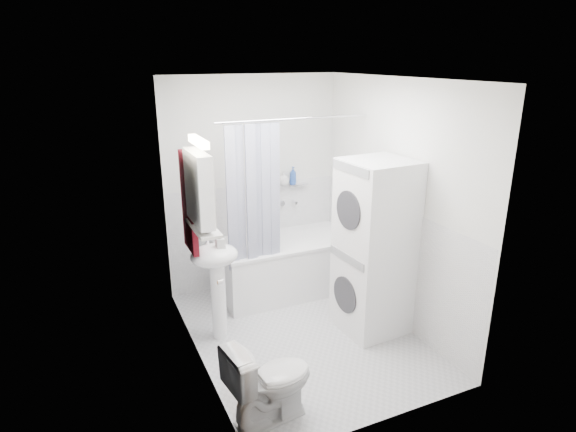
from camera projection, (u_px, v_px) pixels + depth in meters
name	position (u px, v px, depth m)	size (l,w,h in m)	color
floor	(302.00, 334.00, 4.69)	(2.60, 2.60, 0.00)	#BDBCC1
room_walls	(304.00, 187.00, 4.22)	(2.60, 2.60, 2.60)	silver
wainscot	(290.00, 266.00, 4.75)	(1.98, 2.58, 2.58)	white
door	(220.00, 282.00, 3.53)	(0.05, 2.00, 2.00)	brown
bathtub	(290.00, 262.00, 5.49)	(1.64, 0.78, 0.62)	white
tub_spout	(294.00, 202.00, 5.66)	(0.04, 0.04, 0.12)	silver
curtain_rod	(304.00, 118.00, 4.68)	(0.02, 0.02, 1.82)	silver
shower_curtain	(255.00, 198.00, 4.71)	(0.55, 0.02, 1.45)	#151C4A
sink	(216.00, 270.00, 4.42)	(0.44, 0.37, 1.04)	white
medicine_cabinet	(199.00, 186.00, 3.93)	(0.13, 0.50, 0.71)	white
shelf	(204.00, 228.00, 4.05)	(0.18, 0.54, 0.03)	silver
shower_caddy	(298.00, 185.00, 5.61)	(0.22, 0.06, 0.02)	silver
towel	(189.00, 201.00, 4.22)	(0.07, 0.38, 0.91)	#5C0F0F
washer_dryer	(374.00, 248.00, 4.56)	(0.64, 0.63, 1.69)	white
toilet	(270.00, 381.00, 3.50)	(0.37, 0.66, 0.65)	white
soap_pump	(220.00, 246.00, 4.33)	(0.08, 0.17, 0.08)	gray
shelf_bottle	(208.00, 228.00, 3.90)	(0.07, 0.18, 0.07)	gray
shelf_cup	(200.00, 217.00, 4.13)	(0.10, 0.09, 0.10)	gray
shampoo_a	(283.00, 180.00, 5.51)	(0.13, 0.17, 0.13)	gray
shampoo_b	(293.00, 181.00, 5.56)	(0.08, 0.21, 0.08)	#284DA1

